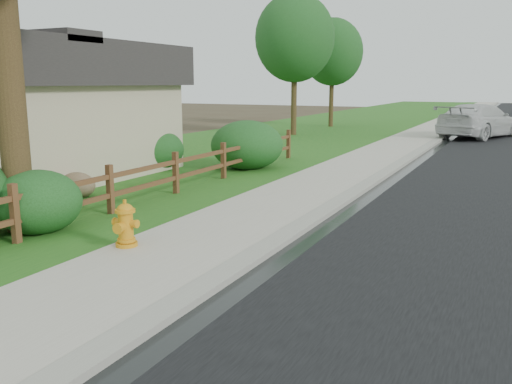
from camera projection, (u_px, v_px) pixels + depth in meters
The scene contains 15 objects.
ground at pixel (39, 369), 5.34m from camera, with size 120.00×120.00×0.00m, color #3E3121.
curb at pixel (463, 124), 35.91m from camera, with size 0.40×90.00×0.12m, color gray.
wet_gutter at pixel (468, 125), 35.77m from camera, with size 0.50×90.00×0.00m, color black.
sidewalk at pixel (442, 124), 36.48m from camera, with size 2.20×90.00×0.10m, color #A7A091.
grass_strip at pixel (413, 123), 37.31m from camera, with size 1.60×90.00×0.06m, color #195418.
lawn_near at pixel (341, 121), 39.57m from camera, with size 9.00×90.00×0.04m, color #195418.
ranch_fence at pixel (146, 179), 12.40m from camera, with size 0.12×16.92×1.10m.
fire_hydrant at pixel (126, 225), 8.96m from camera, with size 0.52×0.42×0.79m.
white_suv at pixel (479, 121), 27.61m from camera, with size 2.39×5.89×1.71m, color silver.
boulder at pixel (77, 185), 13.21m from camera, with size 0.96×0.72×0.64m, color brown.
shrub_a at pixel (38, 202), 10.05m from camera, with size 1.60×1.60×1.20m, color #1B4318.
shrub_c at pixel (156, 150), 17.42m from camera, with size 1.82×1.82×1.31m, color #1B4318.
shrub_d at pixel (247, 145), 17.48m from camera, with size 2.34×2.34×1.60m, color #1B4318.
tree_near_left at pixel (295, 38), 28.06m from camera, with size 4.14×4.14×7.33m.
tree_mid_left at pixel (333, 52), 33.60m from camera, with size 3.76×3.76×6.72m.
Camera 1 is at (4.08, -3.43, 2.77)m, focal length 38.00 mm.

